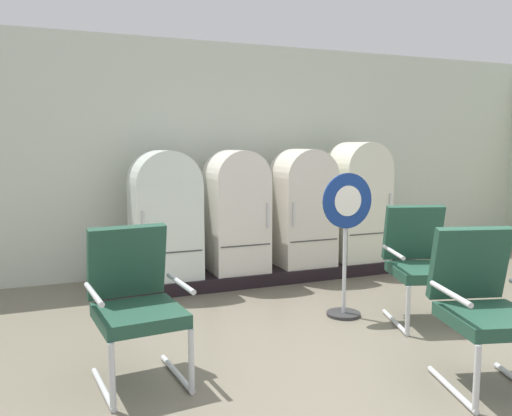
% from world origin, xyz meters
% --- Properties ---
extents(ground, '(12.00, 10.00, 0.05)m').
position_xyz_m(ground, '(0.00, 0.00, -0.03)').
color(ground, '#6E6756').
extents(back_wall, '(11.76, 0.12, 2.88)m').
position_xyz_m(back_wall, '(0.00, 3.66, 1.46)').
color(back_wall, silver).
rests_on(back_wall, ground).
extents(display_plinth, '(3.87, 0.95, 0.14)m').
position_xyz_m(display_plinth, '(0.00, 3.02, 0.07)').
color(display_plinth, black).
rests_on(display_plinth, ground).
extents(refrigerator_0, '(0.72, 0.68, 1.41)m').
position_xyz_m(refrigerator_0, '(-1.23, 2.92, 0.88)').
color(refrigerator_0, silver).
rests_on(refrigerator_0, display_plinth).
extents(refrigerator_1, '(0.64, 0.65, 1.41)m').
position_xyz_m(refrigerator_1, '(-0.39, 2.90, 0.89)').
color(refrigerator_1, silver).
rests_on(refrigerator_1, display_plinth).
extents(refrigerator_2, '(0.67, 0.61, 1.42)m').
position_xyz_m(refrigerator_2, '(0.47, 2.88, 0.89)').
color(refrigerator_2, silver).
rests_on(refrigerator_2, display_plinth).
extents(refrigerator_3, '(0.65, 0.63, 1.50)m').
position_xyz_m(refrigerator_3, '(1.26, 2.89, 0.94)').
color(refrigerator_3, silver).
rests_on(refrigerator_3, display_plinth).
extents(armchair_left, '(0.66, 0.76, 1.05)m').
position_xyz_m(armchair_left, '(-1.91, 0.76, 0.58)').
color(armchair_left, silver).
rests_on(armchair_left, ground).
extents(armchair_right, '(0.76, 0.84, 1.05)m').
position_xyz_m(armchair_right, '(0.70, 1.00, 0.58)').
color(armchair_right, silver).
rests_on(armchair_right, ground).
extents(armchair_center, '(0.73, 0.83, 1.05)m').
position_xyz_m(armchair_center, '(0.24, -0.20, 0.58)').
color(armchair_center, silver).
rests_on(armchair_center, ground).
extents(sign_stand, '(0.51, 0.32, 1.36)m').
position_xyz_m(sign_stand, '(0.13, 1.35, 0.69)').
color(sign_stand, '#2D2D30').
rests_on(sign_stand, ground).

